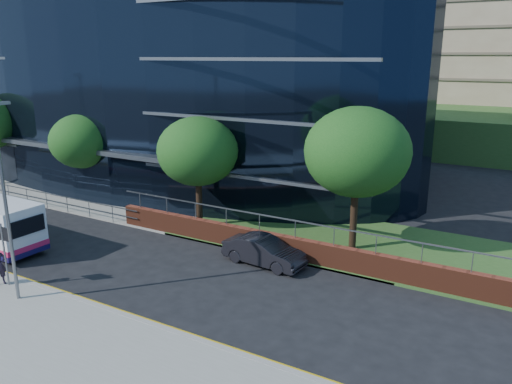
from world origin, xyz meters
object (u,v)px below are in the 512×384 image
Objects in this scene: street_sign at (3,241)px; parked_car at (264,251)px; streetlight_east at (5,198)px; tree_far_c at (198,152)px; tree_far_b at (82,141)px; tree_far_d at (357,152)px.

parked_car is at bearing 42.70° from street_sign.
streetlight_east reaches higher than street_sign.
tree_far_c is at bearing 69.13° from parked_car.
tree_far_b is 0.93× the size of tree_far_c.
tree_far_c is 0.87× the size of tree_far_d.
street_sign is 0.38× the size of tree_far_d.
tree_far_d is 0.93× the size of streetlight_east.
tree_far_d reaches higher than street_sign.
tree_far_b is 1.46× the size of parked_car.
streetlight_east is (-10.00, -12.17, -0.75)m from tree_far_d.
tree_far_d is (11.50, 11.59, 3.04)m from street_sign.
tree_far_b is at bearing 177.14° from tree_far_c.
streetlight_east reaches higher than parked_car.
parked_car is at bearing -25.69° from tree_far_c.
tree_far_c is at bearing 84.89° from streetlight_east.
street_sign is 13.54m from tree_far_b.
streetlight_east is 1.93× the size of parked_car.
tree_far_b is at bearing 127.63° from streetlight_east.
tree_far_c is 11.22m from streetlight_east.
streetlight_east is (9.00, -11.67, 0.23)m from tree_far_b.
street_sign is at bearing 137.51° from parked_car.
streetlight_east reaches higher than tree_far_d.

